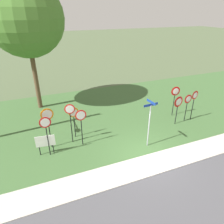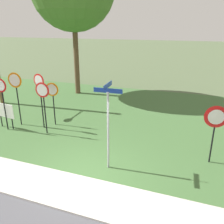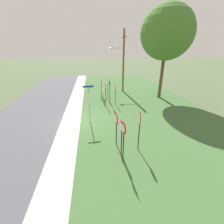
{
  "view_description": "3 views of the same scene",
  "coord_description": "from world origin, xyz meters",
  "px_view_note": "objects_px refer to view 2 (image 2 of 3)",
  "views": [
    {
      "loc": [
        -5.55,
        -8.26,
        7.76
      ],
      "look_at": [
        -0.93,
        3.06,
        1.64
      ],
      "focal_mm": 33.06,
      "sensor_mm": 36.0,
      "label": 1
    },
    {
      "loc": [
        3.23,
        -6.01,
        4.81
      ],
      "look_at": [
        -0.35,
        3.63,
        1.07
      ],
      "focal_mm": 38.21,
      "sensor_mm": 36.0,
      "label": 2
    },
    {
      "loc": [
        11.91,
        1.06,
        5.75
      ],
      "look_at": [
        1.29,
        2.53,
        1.16
      ],
      "focal_mm": 24.3,
      "sensor_mm": 36.0,
      "label": 3
    }
  ],
  "objects_px": {
    "stop_sign_far_center": "(16,87)",
    "notice_board": "(5,112)",
    "stop_sign_far_left": "(2,94)",
    "stop_sign_near_right": "(40,90)",
    "stop_sign_near_left": "(53,95)",
    "yield_sign_near_left": "(215,122)",
    "street_name_post": "(108,120)",
    "stop_sign_far_right": "(43,97)"
  },
  "relations": [
    {
      "from": "stop_sign_near_right",
      "to": "stop_sign_far_left",
      "type": "relative_size",
      "value": 1.07
    },
    {
      "from": "street_name_post",
      "to": "stop_sign_near_left",
      "type": "bearing_deg",
      "value": 142.11
    },
    {
      "from": "stop_sign_far_center",
      "to": "notice_board",
      "type": "height_order",
      "value": "stop_sign_far_center"
    },
    {
      "from": "stop_sign_far_left",
      "to": "stop_sign_far_center",
      "type": "height_order",
      "value": "stop_sign_far_center"
    },
    {
      "from": "yield_sign_near_left",
      "to": "street_name_post",
      "type": "xyz_separation_m",
      "value": [
        -3.38,
        -1.59,
        0.19
      ]
    },
    {
      "from": "stop_sign_near_right",
      "to": "stop_sign_far_center",
      "type": "distance_m",
      "value": 1.33
    },
    {
      "from": "stop_sign_near_left",
      "to": "stop_sign_far_center",
      "type": "bearing_deg",
      "value": -168.68
    },
    {
      "from": "stop_sign_near_right",
      "to": "street_name_post",
      "type": "height_order",
      "value": "street_name_post"
    },
    {
      "from": "stop_sign_near_left",
      "to": "notice_board",
      "type": "xyz_separation_m",
      "value": [
        -1.98,
        -1.16,
        -0.73
      ]
    },
    {
      "from": "stop_sign_far_right",
      "to": "stop_sign_near_right",
      "type": "bearing_deg",
      "value": 133.49
    },
    {
      "from": "stop_sign_far_left",
      "to": "stop_sign_near_right",
      "type": "bearing_deg",
      "value": 25.31
    },
    {
      "from": "stop_sign_near_right",
      "to": "stop_sign_far_center",
      "type": "relative_size",
      "value": 1.01
    },
    {
      "from": "stop_sign_far_left",
      "to": "stop_sign_far_center",
      "type": "relative_size",
      "value": 0.94
    },
    {
      "from": "stop_sign_near_left",
      "to": "yield_sign_near_left",
      "type": "relative_size",
      "value": 0.99
    },
    {
      "from": "stop_sign_near_left",
      "to": "stop_sign_far_center",
      "type": "distance_m",
      "value": 1.79
    },
    {
      "from": "stop_sign_near_right",
      "to": "yield_sign_near_left",
      "type": "bearing_deg",
      "value": 5.81
    },
    {
      "from": "stop_sign_near_right",
      "to": "notice_board",
      "type": "distance_m",
      "value": 2.1
    },
    {
      "from": "stop_sign_near_right",
      "to": "yield_sign_near_left",
      "type": "height_order",
      "value": "stop_sign_near_right"
    },
    {
      "from": "stop_sign_far_right",
      "to": "yield_sign_near_left",
      "type": "distance_m",
      "value": 7.12
    },
    {
      "from": "stop_sign_near_left",
      "to": "stop_sign_far_left",
      "type": "relative_size",
      "value": 0.86
    },
    {
      "from": "stop_sign_far_center",
      "to": "stop_sign_far_right",
      "type": "bearing_deg",
      "value": -18.23
    },
    {
      "from": "notice_board",
      "to": "stop_sign_far_left",
      "type": "bearing_deg",
      "value": -42.49
    },
    {
      "from": "stop_sign_near_right",
      "to": "street_name_post",
      "type": "bearing_deg",
      "value": -16.76
    },
    {
      "from": "stop_sign_near_left",
      "to": "street_name_post",
      "type": "distance_m",
      "value": 4.79
    },
    {
      "from": "stop_sign_far_right",
      "to": "yield_sign_near_left",
      "type": "xyz_separation_m",
      "value": [
        7.12,
        -0.05,
        -0.13
      ]
    },
    {
      "from": "stop_sign_near_left",
      "to": "notice_board",
      "type": "height_order",
      "value": "stop_sign_near_left"
    },
    {
      "from": "stop_sign_far_left",
      "to": "street_name_post",
      "type": "xyz_separation_m",
      "value": [
        5.79,
        -1.36,
        0.01
      ]
    },
    {
      "from": "stop_sign_near_left",
      "to": "stop_sign_far_center",
      "type": "xyz_separation_m",
      "value": [
        -1.63,
        -0.61,
        0.39
      ]
    },
    {
      "from": "street_name_post",
      "to": "notice_board",
      "type": "distance_m",
      "value": 6.22
    },
    {
      "from": "stop_sign_near_right",
      "to": "street_name_post",
      "type": "relative_size",
      "value": 0.88
    },
    {
      "from": "notice_board",
      "to": "yield_sign_near_left",
      "type": "bearing_deg",
      "value": 6.93
    },
    {
      "from": "street_name_post",
      "to": "notice_board",
      "type": "xyz_separation_m",
      "value": [
        -5.94,
        1.53,
        -0.99
      ]
    },
    {
      "from": "stop_sign_near_left",
      "to": "notice_board",
      "type": "bearing_deg",
      "value": -158.83
    },
    {
      "from": "stop_sign_far_left",
      "to": "street_name_post",
      "type": "height_order",
      "value": "street_name_post"
    },
    {
      "from": "stop_sign_near_right",
      "to": "stop_sign_far_right",
      "type": "bearing_deg",
      "value": -34.37
    },
    {
      "from": "stop_sign_near_left",
      "to": "stop_sign_far_left",
      "type": "height_order",
      "value": "stop_sign_far_left"
    },
    {
      "from": "stop_sign_near_right",
      "to": "stop_sign_far_center",
      "type": "bearing_deg",
      "value": -166.76
    },
    {
      "from": "stop_sign_far_center",
      "to": "notice_board",
      "type": "distance_m",
      "value": 1.3
    },
    {
      "from": "stop_sign_near_left",
      "to": "yield_sign_near_left",
      "type": "height_order",
      "value": "yield_sign_near_left"
    },
    {
      "from": "stop_sign_far_left",
      "to": "stop_sign_far_right",
      "type": "bearing_deg",
      "value": 5.52
    },
    {
      "from": "stop_sign_near_left",
      "to": "yield_sign_near_left",
      "type": "bearing_deg",
      "value": -17.55
    },
    {
      "from": "stop_sign_far_right",
      "to": "notice_board",
      "type": "relative_size",
      "value": 1.95
    }
  ]
}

